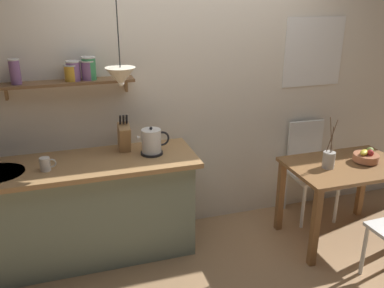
{
  "coord_description": "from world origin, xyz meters",
  "views": [
    {
      "loc": [
        -1.06,
        -2.82,
        2.17
      ],
      "look_at": [
        -0.1,
        0.25,
        0.95
      ],
      "focal_mm": 38.85,
      "sensor_mm": 36.0,
      "label": 1
    }
  ],
  "objects_px": {
    "fruit_bowl": "(366,156)",
    "dining_table": "(345,177)",
    "pendant_lamp": "(121,77)",
    "knife_block": "(124,137)",
    "electric_kettle": "(152,142)",
    "dining_chair_far": "(309,165)",
    "twig_vase": "(329,159)",
    "coffee_mug_by_sink": "(46,164)"
  },
  "relations": [
    {
      "from": "electric_kettle",
      "to": "knife_block",
      "type": "xyz_separation_m",
      "value": [
        -0.21,
        0.12,
        0.02
      ]
    },
    {
      "from": "dining_chair_far",
      "to": "electric_kettle",
      "type": "bearing_deg",
      "value": -175.68
    },
    {
      "from": "fruit_bowl",
      "to": "electric_kettle",
      "type": "xyz_separation_m",
      "value": [
        -1.82,
        0.38,
        0.2
      ]
    },
    {
      "from": "fruit_bowl",
      "to": "electric_kettle",
      "type": "relative_size",
      "value": 0.81
    },
    {
      "from": "fruit_bowl",
      "to": "twig_vase",
      "type": "bearing_deg",
      "value": -179.37
    },
    {
      "from": "fruit_bowl",
      "to": "pendant_lamp",
      "type": "bearing_deg",
      "value": 172.25
    },
    {
      "from": "twig_vase",
      "to": "pendant_lamp",
      "type": "height_order",
      "value": "pendant_lamp"
    },
    {
      "from": "twig_vase",
      "to": "electric_kettle",
      "type": "bearing_deg",
      "value": 164.99
    },
    {
      "from": "dining_table",
      "to": "knife_block",
      "type": "bearing_deg",
      "value": 164.7
    },
    {
      "from": "dining_table",
      "to": "dining_chair_far",
      "type": "distance_m",
      "value": 0.51
    },
    {
      "from": "fruit_bowl",
      "to": "dining_table",
      "type": "bearing_deg",
      "value": 179.29
    },
    {
      "from": "dining_table",
      "to": "dining_chair_far",
      "type": "xyz_separation_m",
      "value": [
        -0.03,
        0.5,
        -0.09
      ]
    },
    {
      "from": "twig_vase",
      "to": "electric_kettle",
      "type": "relative_size",
      "value": 1.69
    },
    {
      "from": "dining_table",
      "to": "twig_vase",
      "type": "height_order",
      "value": "twig_vase"
    },
    {
      "from": "fruit_bowl",
      "to": "knife_block",
      "type": "xyz_separation_m",
      "value": [
        -2.03,
        0.5,
        0.23
      ]
    },
    {
      "from": "pendant_lamp",
      "to": "knife_block",
      "type": "bearing_deg",
      "value": 83.12
    },
    {
      "from": "dining_chair_far",
      "to": "pendant_lamp",
      "type": "distance_m",
      "value": 2.11
    },
    {
      "from": "dining_chair_far",
      "to": "knife_block",
      "type": "xyz_separation_m",
      "value": [
        -1.8,
        0.0,
        0.49
      ]
    },
    {
      "from": "dining_chair_far",
      "to": "twig_vase",
      "type": "relative_size",
      "value": 2.07
    },
    {
      "from": "electric_kettle",
      "to": "pendant_lamp",
      "type": "bearing_deg",
      "value": -156.55
    },
    {
      "from": "dining_chair_far",
      "to": "twig_vase",
      "type": "distance_m",
      "value": 0.6
    },
    {
      "from": "dining_table",
      "to": "pendant_lamp",
      "type": "height_order",
      "value": "pendant_lamp"
    },
    {
      "from": "coffee_mug_by_sink",
      "to": "dining_table",
      "type": "bearing_deg",
      "value": -6.78
    },
    {
      "from": "dining_chair_far",
      "to": "fruit_bowl",
      "type": "bearing_deg",
      "value": -65.66
    },
    {
      "from": "twig_vase",
      "to": "dining_chair_far",
      "type": "bearing_deg",
      "value": 72.43
    },
    {
      "from": "coffee_mug_by_sink",
      "to": "pendant_lamp",
      "type": "xyz_separation_m",
      "value": [
        0.59,
        -0.01,
        0.62
      ]
    },
    {
      "from": "dining_chair_far",
      "to": "fruit_bowl",
      "type": "distance_m",
      "value": 0.61
    },
    {
      "from": "pendant_lamp",
      "to": "fruit_bowl",
      "type": "bearing_deg",
      "value": -7.75
    },
    {
      "from": "dining_chair_far",
      "to": "knife_block",
      "type": "bearing_deg",
      "value": 179.9
    },
    {
      "from": "electric_kettle",
      "to": "pendant_lamp",
      "type": "height_order",
      "value": "pendant_lamp"
    },
    {
      "from": "electric_kettle",
      "to": "coffee_mug_by_sink",
      "type": "height_order",
      "value": "electric_kettle"
    },
    {
      "from": "fruit_bowl",
      "to": "coffee_mug_by_sink",
      "type": "height_order",
      "value": "coffee_mug_by_sink"
    },
    {
      "from": "dining_chair_far",
      "to": "dining_table",
      "type": "bearing_deg",
      "value": -86.12
    },
    {
      "from": "dining_table",
      "to": "coffee_mug_by_sink",
      "type": "bearing_deg",
      "value": 173.22
    },
    {
      "from": "dining_table",
      "to": "fruit_bowl",
      "type": "relative_size",
      "value": 4.61
    },
    {
      "from": "twig_vase",
      "to": "coffee_mug_by_sink",
      "type": "height_order",
      "value": "twig_vase"
    },
    {
      "from": "dining_table",
      "to": "twig_vase",
      "type": "distance_m",
      "value": 0.28
    },
    {
      "from": "fruit_bowl",
      "to": "pendant_lamp",
      "type": "xyz_separation_m",
      "value": [
        -2.05,
        0.28,
        0.77
      ]
    },
    {
      "from": "dining_chair_far",
      "to": "electric_kettle",
      "type": "distance_m",
      "value": 1.67
    },
    {
      "from": "knife_block",
      "to": "coffee_mug_by_sink",
      "type": "bearing_deg",
      "value": -161.38
    },
    {
      "from": "dining_table",
      "to": "electric_kettle",
      "type": "bearing_deg",
      "value": 166.93
    },
    {
      "from": "electric_kettle",
      "to": "dining_table",
      "type": "bearing_deg",
      "value": -13.07
    }
  ]
}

